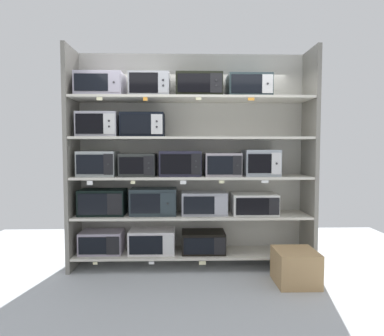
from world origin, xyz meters
name	(u,v)px	position (x,y,z in m)	size (l,w,h in m)	color
ground	(194,304)	(0.00, -1.00, -0.01)	(6.95, 6.00, 0.02)	#B2B7BC
back_panel	(192,159)	(0.00, 0.27, 1.38)	(3.15, 0.04, 2.76)	beige
upright_left	(72,159)	(-1.50, 0.00, 1.38)	(0.05, 0.50, 2.76)	gray
upright_right	(310,159)	(1.50, 0.00, 1.38)	(0.05, 0.50, 2.76)	gray
shelf_0	(192,253)	(0.00, 0.00, 0.17)	(2.95, 0.50, 0.03)	beige
microwave_0	(102,242)	(-1.15, 0.00, 0.33)	(0.53, 0.34, 0.28)	#A59AAE
microwave_1	(152,241)	(-0.51, 0.00, 0.34)	(0.58, 0.37, 0.29)	silver
microwave_2	(203,242)	(0.14, 0.00, 0.32)	(0.55, 0.38, 0.26)	black
price_tag_0	(95,263)	(-1.17, -0.26, 0.14)	(0.06, 0.00, 0.03)	beige
price_tag_1	(151,263)	(-0.50, -0.26, 0.14)	(0.06, 0.00, 0.03)	white
price_tag_2	(202,263)	(0.12, -0.26, 0.13)	(0.08, 0.00, 0.04)	beige
shelf_1	(192,215)	(0.00, 0.00, 0.67)	(2.95, 0.50, 0.03)	beige
microwave_3	(103,202)	(-1.13, 0.00, 0.84)	(0.57, 0.34, 0.32)	black
microwave_4	(154,201)	(-0.49, 0.00, 0.85)	(0.58, 0.35, 0.33)	#273237
microwave_5	(204,203)	(0.15, 0.00, 0.82)	(0.57, 0.34, 0.28)	#9D9FAA
microwave_6	(254,204)	(0.79, 0.00, 0.81)	(0.57, 0.41, 0.26)	silver
shelf_2	(192,177)	(0.00, 0.00, 1.16)	(2.95, 0.50, 0.03)	beige
microwave_7	(98,164)	(-1.18, 0.00, 1.33)	(0.47, 0.37, 0.31)	#9EA6A6
microwave_8	(138,165)	(-0.68, 0.00, 1.31)	(0.44, 0.40, 0.28)	#2E3130
microwave_9	(180,164)	(-0.15, 0.00, 1.33)	(0.52, 0.37, 0.31)	#262637
microwave_10	(222,165)	(0.38, 0.00, 1.32)	(0.44, 0.41, 0.29)	#A49CA4
microwave_11	(261,163)	(0.87, 0.00, 1.34)	(0.43, 0.41, 0.33)	#98A1AA
price_tag_3	(90,183)	(-1.22, -0.26, 1.11)	(0.07, 0.00, 0.05)	white
price_tag_4	(133,182)	(-0.71, -0.26, 1.12)	(0.05, 0.00, 0.04)	beige
price_tag_5	(183,182)	(-0.11, -0.26, 1.11)	(0.07, 0.00, 0.04)	white
price_tag_6	(222,182)	(0.35, -0.26, 1.12)	(0.06, 0.00, 0.03)	beige
price_tag_7	(265,182)	(0.87, -0.26, 1.12)	(0.09, 0.00, 0.03)	white
shelf_3	(192,138)	(0.00, 0.00, 1.65)	(2.95, 0.50, 0.03)	beige
microwave_12	(99,125)	(-1.17, 0.00, 1.81)	(0.50, 0.37, 0.30)	#A4A3AF
microwave_13	(143,125)	(-0.61, 0.00, 1.81)	(0.53, 0.37, 0.30)	black
shelf_4	(192,99)	(0.00, 0.00, 2.14)	(2.95, 0.50, 0.03)	beige
microwave_14	(101,86)	(-1.13, 0.00, 2.30)	(0.57, 0.43, 0.29)	#A09BAC
microwave_15	(150,86)	(-0.52, 0.00, 2.30)	(0.49, 0.38, 0.29)	#A3A5AB
microwave_16	(199,86)	(0.08, 0.00, 2.30)	(0.57, 0.43, 0.28)	black
microwave_17	(249,87)	(0.71, 0.00, 2.29)	(0.53, 0.40, 0.28)	#263538
price_tag_8	(99,99)	(-1.09, -0.26, 2.10)	(0.07, 0.00, 0.04)	beige
price_tag_9	(145,99)	(-0.55, -0.26, 2.10)	(0.05, 0.00, 0.04)	orange
price_tag_10	(199,99)	(0.07, -0.26, 2.10)	(0.07, 0.00, 0.03)	beige
price_tag_11	(251,99)	(0.69, -0.26, 2.10)	(0.08, 0.00, 0.03)	orange
shipping_carton	(295,267)	(1.15, -0.57, 0.19)	(0.45, 0.45, 0.38)	tan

